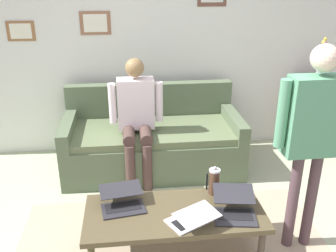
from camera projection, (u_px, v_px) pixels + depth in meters
back_wall at (157, 38)px, 4.34m from camera, size 7.04×0.11×2.70m
couch at (152, 141)px, 4.20m from camera, size 1.91×0.91×0.88m
coffee_table at (175, 216)px, 2.83m from camera, size 1.35×0.60×0.40m
laptop_left at (122, 202)px, 2.85m from camera, size 0.36×0.35×0.12m
laptop_center at (192, 218)px, 2.66m from camera, size 0.40×0.40×0.12m
laptop_right at (234, 208)px, 2.77m from camera, size 0.36×0.40×0.14m
french_press at (214, 181)px, 3.00m from camera, size 0.11×0.09×0.25m
side_shelf at (313, 114)px, 4.61m from camera, size 0.42×0.32×0.89m
flower_vase at (321, 64)px, 4.37m from camera, size 0.08×0.09×0.48m
person_standing at (314, 126)px, 2.68m from camera, size 0.57×0.19×1.63m
person_seated at (136, 114)px, 3.81m from camera, size 0.55×0.51×1.28m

